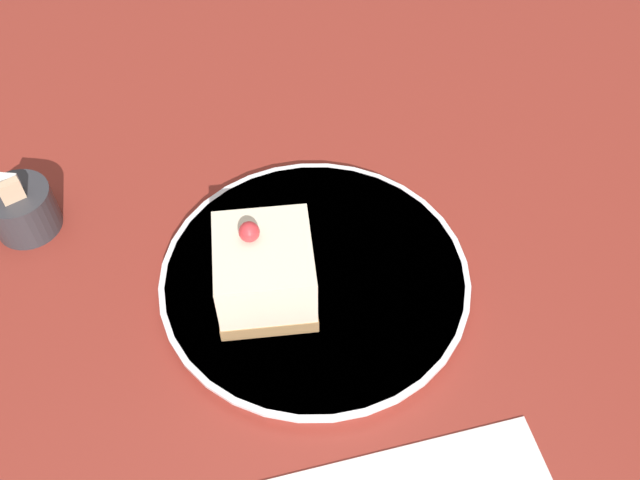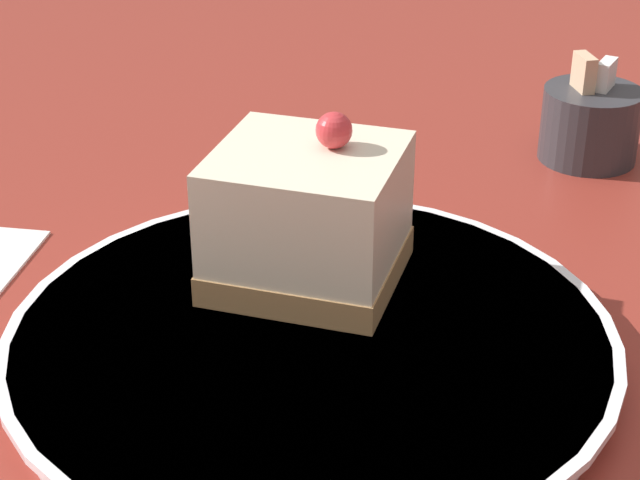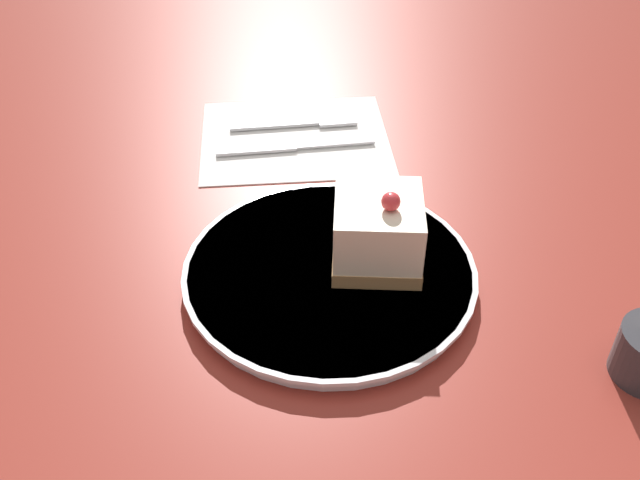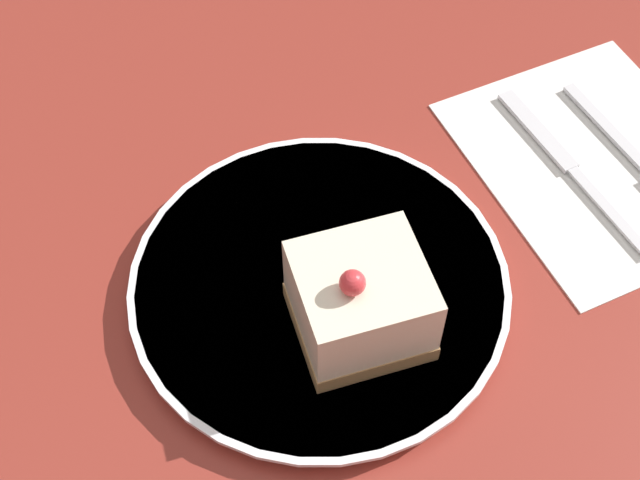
{
  "view_description": "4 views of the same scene",
  "coord_description": "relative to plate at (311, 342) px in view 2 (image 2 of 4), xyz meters",
  "views": [
    {
      "loc": [
        -0.34,
        0.09,
        0.53
      ],
      "look_at": [
        0.01,
        -0.02,
        0.06
      ],
      "focal_mm": 40.0,
      "sensor_mm": 36.0,
      "label": 1
    },
    {
      "loc": [
        0.05,
        -0.41,
        0.28
      ],
      "look_at": [
        0.01,
        0.0,
        0.05
      ],
      "focal_mm": 60.0,
      "sensor_mm": 36.0,
      "label": 2
    },
    {
      "loc": [
        0.49,
        -0.09,
        0.46
      ],
      "look_at": [
        0.02,
        -0.02,
        0.06
      ],
      "focal_mm": 40.0,
      "sensor_mm": 36.0,
      "label": 3
    },
    {
      "loc": [
        0.17,
        0.29,
        0.55
      ],
      "look_at": [
        0.0,
        -0.02,
        0.05
      ],
      "focal_mm": 50.0,
      "sensor_mm": 36.0,
      "label": 4
    }
  ],
  "objects": [
    {
      "name": "ground_plane",
      "position": [
        -0.01,
        0.01,
        -0.01
      ],
      "size": [
        4.0,
        4.0,
        0.0
      ],
      "primitive_type": "plane",
      "color": "maroon"
    },
    {
      "name": "plate",
      "position": [
        0.0,
        0.0,
        0.0
      ],
      "size": [
        0.27,
        0.27,
        0.02
      ],
      "color": "white",
      "rests_on": "ground_plane"
    },
    {
      "name": "cake_slice",
      "position": [
        -0.01,
        0.05,
        0.04
      ],
      "size": [
        0.1,
        0.1,
        0.08
      ],
      "rotation": [
        0.0,
        0.0,
        -0.19
      ],
      "color": "#9E7547",
      "rests_on": "plate"
    },
    {
      "name": "sugar_bowl",
      "position": [
        0.15,
        0.24,
        0.01
      ],
      "size": [
        0.06,
        0.06,
        0.07
      ],
      "color": "#333338",
      "rests_on": "ground_plane"
    }
  ]
}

